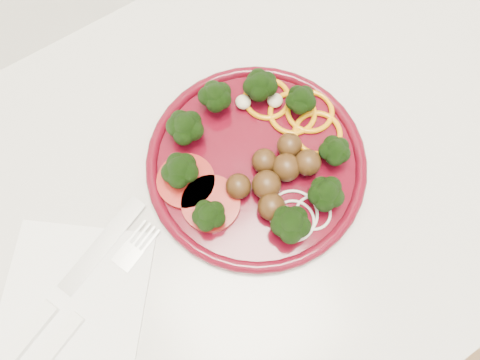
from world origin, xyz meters
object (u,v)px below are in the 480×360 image
plate (258,158)px  knife (48,310)px  fork (67,331)px  napkin (75,296)px

plate → knife: (-0.28, -0.02, -0.01)m
plate → fork: (-0.28, -0.05, -0.01)m
napkin → knife: size_ratio=0.68×
napkin → knife: knife is taller
napkin → fork: fork is taller
fork → knife: bearing=83.0°
knife → plate: bearing=-17.3°
napkin → fork: size_ratio=0.76×
napkin → fork: (-0.02, -0.03, 0.01)m
napkin → plate: bearing=4.2°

